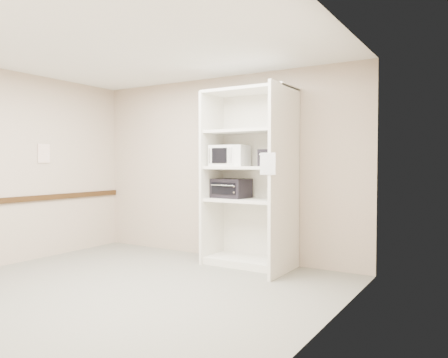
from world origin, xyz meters
The scene contains 12 objects.
floor centered at (0.00, 0.00, 0.00)m, with size 4.50×4.00×0.01m, color #666358.
ceiling centered at (0.00, 0.00, 2.70)m, with size 4.50×4.00×0.01m, color white.
wall_back centered at (0.00, 2.00, 1.35)m, with size 4.50×0.02×2.70m, color tan.
wall_left centered at (-2.25, 0.00, 1.35)m, with size 0.02×4.00×2.70m, color tan.
wall_right centered at (2.25, 0.00, 1.35)m, with size 0.02×4.00×2.70m, color tan.
shelving_unit centered at (0.67, 1.70, 1.13)m, with size 1.24×0.92×2.42m.
microwave centered at (0.31, 1.69, 1.52)m, with size 0.49×0.37×0.29m, color white.
toaster_oven_upper centered at (0.99, 1.76, 1.48)m, with size 0.40×0.30×0.23m, color black.
toaster_oven_lower centered at (0.31, 1.74, 1.06)m, with size 0.49×0.37×0.27m, color black.
paper_sign centered at (1.20, 1.07, 1.40)m, with size 0.20×0.01×0.26m, color white.
chair_rail centered at (-2.23, 0.00, 0.90)m, with size 0.04×3.98×0.08m, color black.
wall_poster centered at (-2.24, 0.56, 1.56)m, with size 0.01×0.20×0.28m, color white.
Camera 1 is at (3.46, -3.58, 1.40)m, focal length 35.00 mm.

